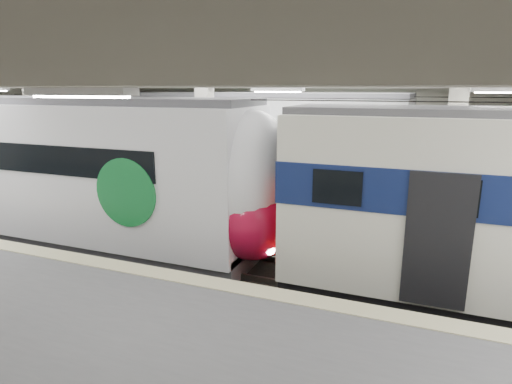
% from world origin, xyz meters
% --- Properties ---
extents(station_hall, '(36.00, 24.00, 5.75)m').
position_xyz_m(station_hall, '(0.00, -1.74, 3.24)').
color(station_hall, black).
rests_on(station_hall, ground).
extents(modern_emu, '(14.79, 3.05, 4.72)m').
position_xyz_m(modern_emu, '(-5.44, -0.00, 2.32)').
color(modern_emu, white).
rests_on(modern_emu, ground).
extents(far_train, '(15.42, 3.89, 4.83)m').
position_xyz_m(far_train, '(-3.86, 5.50, 2.49)').
color(far_train, white).
rests_on(far_train, ground).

